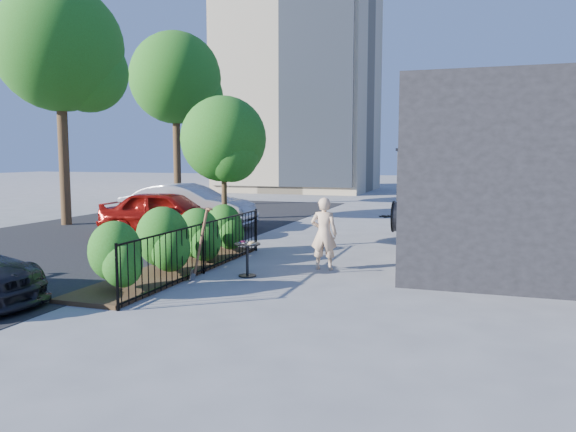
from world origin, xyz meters
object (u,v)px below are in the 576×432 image
(shovel, at_px, (199,248))
(car_silver, at_px, (189,206))
(street_tree_near, at_px, (60,56))
(street_tree_far, at_px, (176,84))
(car_red, at_px, (168,213))
(patio_tree, at_px, (225,144))
(cafe_table, at_px, (247,254))
(woman, at_px, (324,234))

(shovel, bearing_deg, car_silver, 119.80)
(street_tree_near, xyz_separation_m, shovel, (8.68, -6.60, -5.26))
(street_tree_far, xyz_separation_m, car_silver, (4.56, -7.40, -5.17))
(street_tree_far, relative_size, car_red, 1.98)
(patio_tree, xyz_separation_m, cafe_table, (1.71, -2.71, -2.29))
(patio_tree, xyz_separation_m, street_tree_near, (-7.70, 3.20, 3.15))
(patio_tree, height_order, cafe_table, patio_tree)
(cafe_table, height_order, car_silver, car_silver)
(woman, distance_m, car_red, 6.75)
(woman, bearing_deg, street_tree_far, -53.63)
(street_tree_far, bearing_deg, woman, -49.92)
(patio_tree, xyz_separation_m, car_silver, (-3.15, 3.80, -2.01))
(patio_tree, distance_m, woman, 3.93)
(street_tree_far, bearing_deg, shovel, -59.27)
(street_tree_far, bearing_deg, patio_tree, -55.49)
(cafe_table, xyz_separation_m, shovel, (-0.73, -0.68, 0.18))
(patio_tree, bearing_deg, cafe_table, -57.76)
(street_tree_far, distance_m, car_silver, 10.11)
(street_tree_near, xyz_separation_m, woman, (10.73, -4.75, -5.13))
(street_tree_near, relative_size, car_silver, 1.81)
(street_tree_near, bearing_deg, woman, -23.89)
(patio_tree, bearing_deg, street_tree_far, 124.51)
(patio_tree, distance_m, cafe_table, 3.94)
(street_tree_far, relative_size, car_silver, 1.81)
(shovel, bearing_deg, cafe_table, 42.98)
(street_tree_far, bearing_deg, car_silver, -58.38)
(woman, bearing_deg, car_silver, -44.63)
(patio_tree, height_order, woman, patio_tree)
(patio_tree, bearing_deg, car_silver, 129.61)
(woman, xyz_separation_m, car_red, (-5.83, 3.40, -0.08))
(patio_tree, relative_size, woman, 2.49)
(woman, distance_m, shovel, 2.76)
(patio_tree, relative_size, shovel, 2.62)
(street_tree_near, height_order, shovel, street_tree_near)
(shovel, xyz_separation_m, car_red, (-3.78, 5.24, 0.05))
(car_red, bearing_deg, woman, -125.18)
(cafe_table, distance_m, car_silver, 8.13)
(woman, bearing_deg, car_red, -33.93)
(patio_tree, distance_m, car_silver, 5.33)
(street_tree_near, bearing_deg, car_silver, 7.51)
(cafe_table, distance_m, woman, 1.78)
(patio_tree, bearing_deg, woman, -27.12)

